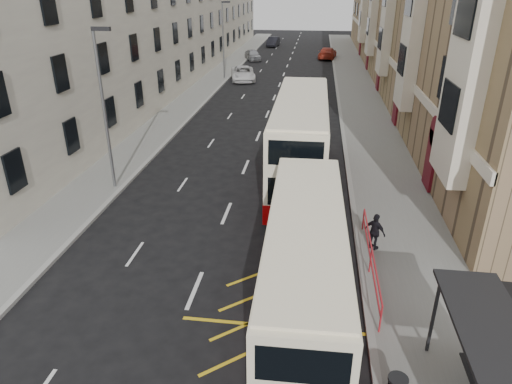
# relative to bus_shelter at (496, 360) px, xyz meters

# --- Properties ---
(ground) EXTENTS (200.00, 200.00, 0.00)m
(ground) POSITION_rel_bus_shelter_xyz_m (-8.34, 0.39, -2.14)
(ground) COLOR black
(ground) RESTS_ON ground
(pavement_right) EXTENTS (4.00, 120.00, 0.15)m
(pavement_right) POSITION_rel_bus_shelter_xyz_m (-0.34, 30.39, -2.06)
(pavement_right) COLOR slate
(pavement_right) RESTS_ON ground
(pavement_left) EXTENTS (3.00, 120.00, 0.15)m
(pavement_left) POSITION_rel_bus_shelter_xyz_m (-15.84, 30.39, -2.06)
(pavement_left) COLOR slate
(pavement_left) RESTS_ON ground
(kerb_right) EXTENTS (0.25, 120.00, 0.15)m
(kerb_right) POSITION_rel_bus_shelter_xyz_m (-2.34, 30.39, -2.06)
(kerb_right) COLOR gray
(kerb_right) RESTS_ON ground
(kerb_left) EXTENTS (0.25, 120.00, 0.15)m
(kerb_left) POSITION_rel_bus_shelter_xyz_m (-14.34, 30.39, -2.06)
(kerb_left) COLOR gray
(kerb_left) RESTS_ON ground
(road_markings) EXTENTS (10.00, 110.00, 0.01)m
(road_markings) POSITION_rel_bus_shelter_xyz_m (-8.34, 45.39, -2.13)
(road_markings) COLOR silver
(road_markings) RESTS_ON ground
(terrace_right) EXTENTS (10.75, 79.00, 15.25)m
(terrace_right) POSITION_rel_bus_shelter_xyz_m (6.54, 45.77, 5.38)
(terrace_right) COLOR #8E7152
(terrace_right) RESTS_ON ground
(terrace_left) EXTENTS (9.18, 79.00, 13.25)m
(terrace_left) POSITION_rel_bus_shelter_xyz_m (-21.77, 45.89, 4.38)
(terrace_left) COLOR beige
(terrace_left) RESTS_ON ground
(bus_shelter) EXTENTS (1.65, 4.25, 2.70)m
(bus_shelter) POSITION_rel_bus_shelter_xyz_m (0.00, 0.00, 0.00)
(bus_shelter) COLOR black
(bus_shelter) RESTS_ON pavement_right
(guard_railing) EXTENTS (0.06, 6.56, 1.01)m
(guard_railing) POSITION_rel_bus_shelter_xyz_m (-2.09, 6.14, -1.28)
(guard_railing) COLOR red
(guard_railing) RESTS_ON pavement_right
(street_lamp_near) EXTENTS (0.93, 0.18, 8.00)m
(street_lamp_near) POSITION_rel_bus_shelter_xyz_m (-14.69, 12.39, 2.50)
(street_lamp_near) COLOR slate
(street_lamp_near) RESTS_ON pavement_left
(street_lamp_far) EXTENTS (0.93, 0.18, 8.00)m
(street_lamp_far) POSITION_rel_bus_shelter_xyz_m (-14.69, 42.39, 2.50)
(street_lamp_far) COLOR slate
(street_lamp_far) RESTS_ON pavement_left
(double_decker_front) EXTENTS (2.42, 9.84, 3.91)m
(double_decker_front) POSITION_rel_bus_shelter_xyz_m (-4.48, 3.12, -0.15)
(double_decker_front) COLOR #F4E7C3
(double_decker_front) RESTS_ON ground
(double_decker_rear) EXTENTS (2.70, 11.63, 4.63)m
(double_decker_rear) POSITION_rel_bus_shelter_xyz_m (-5.12, 14.62, 0.22)
(double_decker_rear) COLOR #F4E7C3
(double_decker_rear) RESTS_ON ground
(pedestrian_far) EXTENTS (0.94, 0.88, 1.56)m
(pedestrian_far) POSITION_rel_bus_shelter_xyz_m (-1.78, 7.82, -1.21)
(pedestrian_far) COLOR black
(pedestrian_far) RESTS_ON pavement_right
(white_van) EXTENTS (3.53, 5.79, 1.50)m
(white_van) POSITION_rel_bus_shelter_xyz_m (-12.57, 42.14, -1.39)
(white_van) COLOR silver
(white_van) RESTS_ON ground
(car_silver) EXTENTS (3.15, 4.65, 1.47)m
(car_silver) POSITION_rel_bus_shelter_xyz_m (-13.43, 56.36, -1.40)
(car_silver) COLOR #989A9E
(car_silver) RESTS_ON ground
(car_dark) EXTENTS (1.99, 4.84, 1.56)m
(car_dark) POSITION_rel_bus_shelter_xyz_m (-12.06, 71.54, -1.36)
(car_dark) COLOR black
(car_dark) RESTS_ON ground
(car_red) EXTENTS (2.86, 5.66, 1.58)m
(car_red) POSITION_rel_bus_shelter_xyz_m (-3.14, 59.06, -1.35)
(car_red) COLOR #9D2A19
(car_red) RESTS_ON ground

